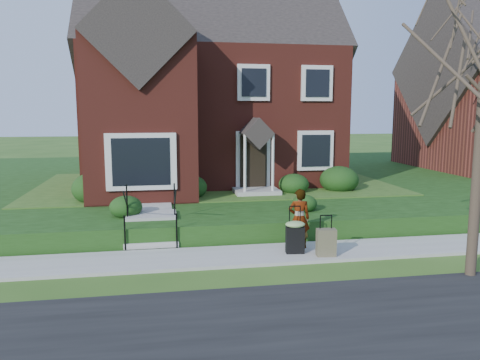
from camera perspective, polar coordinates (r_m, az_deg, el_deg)
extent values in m
plane|color=#2D5119|center=(11.75, 1.66, -9.32)|extent=(120.00, 120.00, 0.00)
cube|color=#9E9B93|center=(11.73, 1.66, -9.13)|extent=(60.00, 1.60, 0.08)
cube|color=#19380F|center=(22.97, 5.99, 0.14)|extent=(44.00, 20.00, 0.60)
cube|color=#9E9B93|center=(16.23, -10.62, -2.21)|extent=(1.20, 6.00, 0.06)
cube|color=maroon|center=(21.08, -3.81, 7.62)|extent=(10.00, 8.00, 5.40)
cube|color=maroon|center=(16.17, -11.94, 7.24)|extent=(3.60, 2.40, 5.40)
cube|color=silver|center=(15.10, -11.93, 2.23)|extent=(2.20, 0.30, 1.80)
cube|color=black|center=(17.36, 1.63, 2.02)|extent=(1.00, 0.12, 2.10)
cube|color=black|center=(17.96, 9.17, 3.57)|extent=(1.40, 0.10, 1.50)
cube|color=maroon|center=(22.10, 4.34, 20.44)|extent=(0.90, 0.90, 3.00)
cube|color=#9E9B93|center=(12.44, -10.75, -7.70)|extent=(1.40, 0.30, 0.15)
cube|color=#9E9B93|center=(12.69, -10.75, -6.68)|extent=(1.40, 0.30, 0.15)
cube|color=#9E9B93|center=(12.94, -10.75, -5.70)|extent=(1.40, 0.30, 0.15)
cube|color=#9E9B93|center=(13.20, -10.75, -4.75)|extent=(1.40, 0.30, 0.15)
cube|color=#9E9B93|center=(13.74, -10.72, -4.24)|extent=(1.40, 0.80, 0.15)
cylinder|color=black|center=(12.23, -13.87, -6.27)|extent=(0.04, 0.04, 0.90)
cylinder|color=black|center=(13.27, -13.61, -2.46)|extent=(0.04, 0.04, 0.90)
cylinder|color=black|center=(12.20, -7.73, -6.13)|extent=(0.04, 0.04, 0.90)
cylinder|color=black|center=(13.24, -7.99, -2.32)|extent=(0.04, 0.04, 0.90)
ellipsoid|color=black|center=(16.25, -17.16, -0.56)|extent=(1.57, 1.57, 1.10)
ellipsoid|color=black|center=(16.38, -6.23, -0.56)|extent=(1.25, 1.25, 0.88)
ellipsoid|color=black|center=(17.31, 6.57, -0.25)|extent=(1.12, 1.12, 0.78)
ellipsoid|color=black|center=(18.07, 12.01, 0.38)|extent=(1.47, 1.47, 1.03)
ellipsoid|color=black|center=(13.76, -13.75, -2.94)|extent=(0.93, 0.93, 0.65)
ellipsoid|color=black|center=(14.25, 7.85, -2.64)|extent=(0.77, 0.77, 0.54)
imported|color=#999999|center=(12.12, 7.22, -4.66)|extent=(0.60, 0.43, 1.54)
cube|color=black|center=(11.75, 6.72, -7.25)|extent=(0.47, 0.29, 0.67)
cylinder|color=black|center=(11.56, 6.79, -3.26)|extent=(0.27, 0.06, 0.03)
cylinder|color=black|center=(11.57, 6.13, -4.51)|extent=(0.02, 0.02, 0.50)
cylinder|color=black|center=(11.65, 7.40, -4.44)|extent=(0.02, 0.02, 0.50)
cylinder|color=black|center=(11.80, 5.96, -8.72)|extent=(0.05, 0.06, 0.06)
cylinder|color=black|center=(11.88, 7.42, -8.62)|extent=(0.05, 0.06, 0.06)
ellipsoid|color=#83A961|center=(11.65, 6.75, -5.30)|extent=(0.53, 0.45, 0.16)
cube|color=brown|center=(11.64, 10.45, -7.50)|extent=(0.49, 0.31, 0.67)
cylinder|color=black|center=(11.48, 10.54, -4.34)|extent=(0.28, 0.06, 0.03)
cylinder|color=black|center=(11.47, 9.86, -5.16)|extent=(0.02, 0.02, 0.32)
cylinder|color=black|center=(11.56, 11.17, -5.08)|extent=(0.02, 0.02, 0.32)
cylinder|color=black|center=(11.67, 9.66, -8.99)|extent=(0.05, 0.06, 0.06)
cylinder|color=black|center=(11.78, 11.16, -8.86)|extent=(0.05, 0.06, 0.06)
cylinder|color=#4E3E2F|center=(11.18, 26.92, -0.13)|extent=(0.22, 0.22, 4.18)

